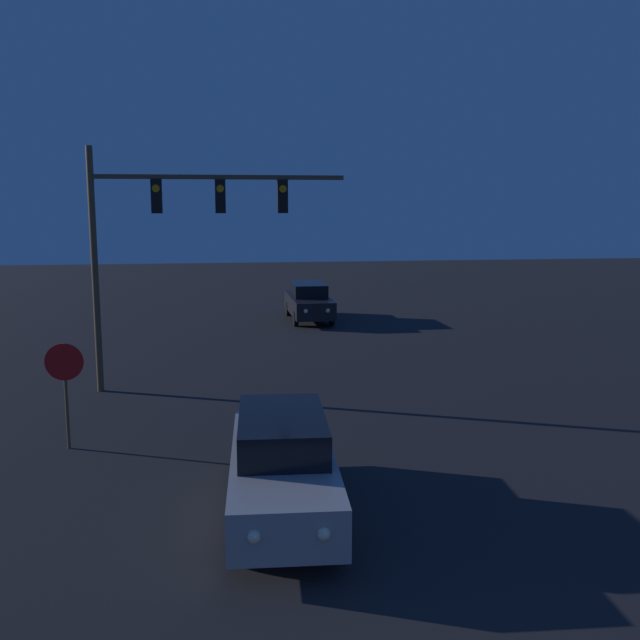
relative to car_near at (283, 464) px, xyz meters
name	(u,v)px	position (x,y,z in m)	size (l,w,h in m)	color
car_near	(283,464)	(0.00, 0.00, 0.00)	(1.94, 4.91, 1.63)	#99999E
car_far	(309,301)	(3.05, 19.78, 0.00)	(1.74, 4.85, 1.63)	black
traffic_signal_mast	(170,223)	(-2.20, 8.51, 3.72)	(6.82, 0.30, 6.57)	brown
stop_sign	(65,375)	(-4.13, 3.76, 0.74)	(0.78, 0.07, 2.25)	brown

